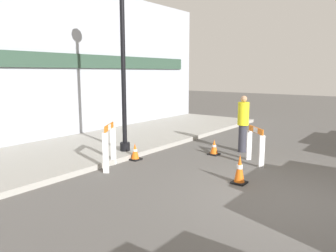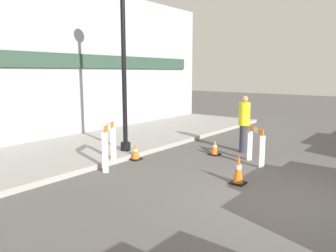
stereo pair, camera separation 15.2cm
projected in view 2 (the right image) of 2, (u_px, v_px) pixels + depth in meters
The scene contains 10 objects.
ground_plane at pixel (291, 203), 6.06m from camera, with size 60.00×60.00×0.00m, color #565451.
sidewalk_slab at pixel (78, 150), 9.93m from camera, with size 18.00×3.75×0.14m.
storefront_facade at pixel (37, 61), 10.67m from camera, with size 18.00×0.22×5.50m.
streetlamp_post at pixel (123, 29), 9.02m from camera, with size 0.44×0.44×5.37m.
barricade_0 at pixel (109, 145), 8.19m from camera, with size 0.76×0.55×1.14m.
barricade_1 at pixel (256, 144), 8.59m from camera, with size 0.65×0.69×0.98m.
traffic_cone_0 at pixel (238, 170), 7.07m from camera, with size 0.30×0.30×0.65m.
traffic_cone_1 at pixel (135, 152), 9.05m from camera, with size 0.30×0.30×0.47m.
traffic_cone_2 at pixel (215, 148), 9.57m from camera, with size 0.30×0.30×0.45m.
person_worker at pixel (244, 122), 9.80m from camera, with size 0.40×0.40×1.71m.
Camera 2 is at (-5.94, -1.73, 2.41)m, focal length 35.00 mm.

